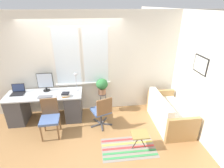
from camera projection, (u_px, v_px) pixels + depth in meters
ground_plane at (77, 124)px, 4.47m from camera, size 14.00×14.00×0.00m
wall_back_with_window at (75, 65)px, 4.58m from camera, size 9.00×0.12×2.70m
wall_right_with_picture at (190, 70)px, 4.21m from camera, size 0.08×9.00×2.70m
desk at (46, 106)px, 4.52m from camera, size 1.88×0.68×0.76m
laptop at (18, 92)px, 4.38m from camera, size 0.31×0.25×0.23m
monitor at (45, 82)px, 4.43m from camera, size 0.39×0.17×0.49m
keyboard at (45, 97)px, 4.23m from camera, size 0.33×0.13×0.02m
mouse at (56, 96)px, 4.26m from camera, size 0.05×0.08×0.04m
desk_lamp at (76, 79)px, 4.45m from camera, size 0.12×0.12×0.47m
book_stack at (65, 95)px, 4.24m from camera, size 0.20×0.18×0.09m
desk_chair_wooden at (50, 117)px, 3.97m from camera, size 0.43×0.44×0.87m
office_chair_swivel at (102, 111)px, 4.24m from camera, size 0.55×0.55×0.84m
couch_loveseat at (168, 114)px, 4.41m from camera, size 0.74×1.42×0.76m
plant_stand at (102, 96)px, 4.82m from camera, size 0.22×0.22×0.57m
potted_plant at (102, 85)px, 4.68m from camera, size 0.32×0.32×0.43m
floor_rug_striped at (129, 148)px, 3.75m from camera, size 1.15×0.68×0.01m
folding_stool at (140, 135)px, 3.61m from camera, size 0.36×0.30×0.39m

